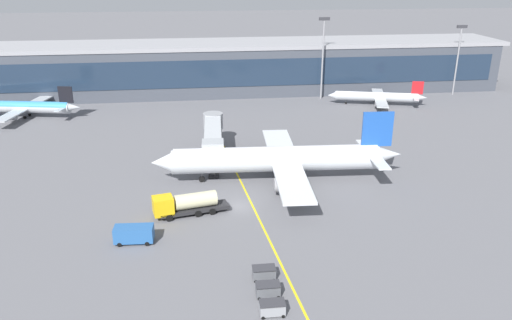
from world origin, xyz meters
TOP-DOWN VIEW (x-y plane):
  - ground_plane at (0.00, 0.00)m, footprint 700.00×700.00m
  - apron_lead_in_line at (2.00, 2.00)m, footprint 7.76×79.68m
  - terminal_building at (-14.13, 74.36)m, footprint 192.11×19.90m
  - main_airliner at (7.53, 9.26)m, footprint 41.71×32.97m
  - jet_bridge at (-2.61, 20.86)m, footprint 4.61×20.40m
  - fuel_tanker at (-7.65, -1.67)m, footprint 11.08×4.66m
  - crew_van at (-14.19, -8.70)m, footprint 5.12×2.40m
  - baggage_cart_0 at (1.19, -25.20)m, footprint 2.66×1.64m
  - baggage_cart_1 at (1.22, -22.00)m, footprint 2.66×1.64m
  - baggage_cart_2 at (1.24, -18.80)m, footprint 2.66×1.64m
  - commuter_jet_far at (-46.40, 53.72)m, footprint 28.71×22.96m
  - commuter_jet_near at (40.78, 53.96)m, footprint 24.62×19.84m
  - apron_light_mast_0 at (65.92, 62.40)m, footprint 2.80×0.50m
  - apron_light_mast_1 at (28.25, 62.40)m, footprint 2.80×0.50m

SIDE VIEW (x-z plane):
  - ground_plane at x=0.00m, z-range 0.00..0.00m
  - apron_lead_in_line at x=2.00m, z-range 0.00..0.01m
  - baggage_cart_0 at x=1.19m, z-range 0.04..1.52m
  - baggage_cart_1 at x=1.22m, z-range 0.04..1.52m
  - baggage_cart_2 at x=1.24m, z-range 0.04..1.52m
  - crew_van at x=-14.19m, z-range 0.16..2.46m
  - fuel_tanker at x=-7.65m, z-range 0.12..3.37m
  - commuter_jet_near at x=40.78m, z-range -1.02..5.48m
  - commuter_jet_far at x=-46.40m, z-range -1.26..6.37m
  - main_airliner at x=7.53m, z-range -1.96..9.50m
  - jet_bridge at x=-2.61m, z-range 1.54..8.01m
  - terminal_building at x=-14.13m, z-range 0.02..13.82m
  - apron_light_mast_0 at x=65.92m, z-range 1.89..20.74m
  - apron_light_mast_1 at x=28.25m, z-range 1.94..23.25m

